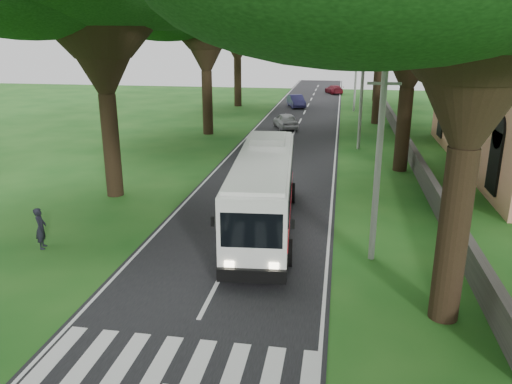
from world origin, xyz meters
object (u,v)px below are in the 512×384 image
at_px(pole_mid, 362,94).
at_px(coach_bus, 264,189).
at_px(distant_car_c, 334,89).
at_px(pole_near, 379,155).
at_px(distant_car_a, 286,121).
at_px(pedestrian, 41,228).
at_px(pole_far, 356,74).
at_px(distant_car_b, 296,101).

bearing_deg(pole_mid, coach_bus, -105.14).
bearing_deg(distant_car_c, pole_mid, 74.16).
xyz_separation_m(pole_near, distant_car_a, (-6.50, 27.64, -3.42)).
bearing_deg(pedestrian, pole_mid, -51.98).
xyz_separation_m(distant_car_a, pedestrian, (-6.88, -28.87, 0.12)).
height_order(distant_car_c, pedestrian, pedestrian).
bearing_deg(distant_car_a, coach_bus, 74.51).
bearing_deg(pedestrian, distant_car_c, -30.21).
distance_m(pole_mid, pole_far, 20.00).
height_order(pole_far, distant_car_b, pole_far).
distance_m(distant_car_c, pedestrian, 59.39).
height_order(pole_far, distant_car_c, pole_far).
xyz_separation_m(pole_mid, coach_bus, (-4.70, -17.38, -2.34)).
bearing_deg(coach_bus, pedestrian, -160.72).
distance_m(pole_far, distant_car_c, 17.73).
height_order(pole_near, distant_car_c, pole_near).
bearing_deg(distant_car_b, pole_far, -33.00).
bearing_deg(pole_mid, distant_car_b, 107.26).
bearing_deg(pole_near, pedestrian, -174.76).
height_order(pole_near, pole_far, same).
relative_size(coach_bus, pedestrian, 6.72).
height_order(distant_car_a, pedestrian, pedestrian).
distance_m(distant_car_b, pedestrian, 43.74).
relative_size(pole_near, distant_car_b, 1.80).
distance_m(distant_car_a, distant_car_c, 29.80).
xyz_separation_m(pole_far, coach_bus, (-4.70, -37.38, -2.34)).
bearing_deg(distant_car_c, pole_far, 78.79).
height_order(pole_near, pedestrian, pole_near).
relative_size(pole_near, distant_car_c, 1.87).
bearing_deg(pole_near, distant_car_b, 99.25).
bearing_deg(coach_bus, distant_car_c, 83.17).
xyz_separation_m(pole_mid, distant_car_a, (-6.50, 7.64, -3.42)).
xyz_separation_m(distant_car_a, distant_car_b, (-0.34, 14.38, 0.00)).
distance_m(pole_mid, distant_car_b, 23.31).
distance_m(coach_bus, distant_car_a, 25.11).
relative_size(pole_near, pole_far, 1.00).
relative_size(pole_near, distant_car_a, 1.88).
relative_size(distant_car_b, distant_car_c, 1.03).
bearing_deg(pole_near, pole_mid, 90.00).
xyz_separation_m(coach_bus, pedestrian, (-8.67, -3.85, -0.96)).
bearing_deg(distant_car_b, pedestrian, -115.14).
xyz_separation_m(coach_bus, distant_car_a, (-1.79, 25.02, -1.08)).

